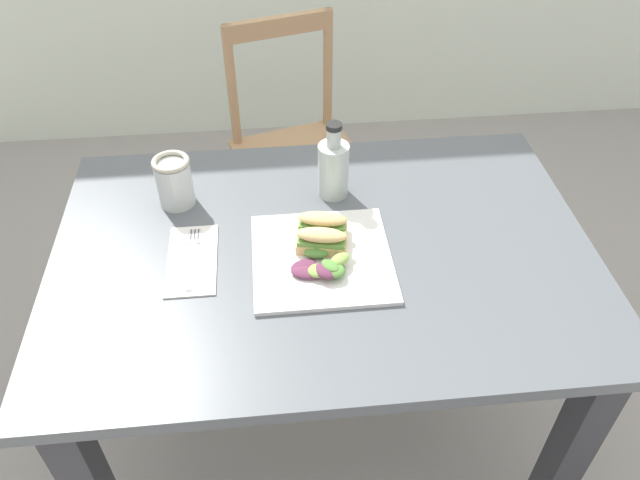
{
  "coord_description": "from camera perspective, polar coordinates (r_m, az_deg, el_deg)",
  "views": [
    {
      "loc": [
        -0.21,
        -1.06,
        1.65
      ],
      "look_at": [
        -0.12,
        -0.09,
        0.76
      ],
      "focal_mm": 34.76,
      "sensor_mm": 36.0,
      "label": 1
    }
  ],
  "objects": [
    {
      "name": "dining_table",
      "position": [
        1.43,
        0.31,
        -4.72
      ],
      "size": [
        1.17,
        0.8,
        0.74
      ],
      "color": "#51565B",
      "rests_on": "ground"
    },
    {
      "name": "plate_lunch",
      "position": [
        1.31,
        0.18,
        -1.66
      ],
      "size": [
        0.29,
        0.29,
        0.01
      ],
      "primitive_type": "cube",
      "color": "white",
      "rests_on": "dining_table"
    },
    {
      "name": "salad_mixed_greens",
      "position": [
        1.26,
        0.23,
        -2.46
      ],
      "size": [
        0.13,
        0.11,
        0.03
      ],
      "color": "#602D47",
      "rests_on": "plate_lunch"
    },
    {
      "name": "sandwich_half_front",
      "position": [
        1.3,
        0.14,
        -0.02
      ],
      "size": [
        0.11,
        0.07,
        0.06
      ],
      "color": "#DBB270",
      "rests_on": "plate_lunch"
    },
    {
      "name": "chair_wooden_far",
      "position": [
        2.15,
        -2.18,
        8.05
      ],
      "size": [
        0.49,
        0.49,
        0.87
      ],
      "color": "tan",
      "rests_on": "ground"
    },
    {
      "name": "mason_jar_iced_tea",
      "position": [
        1.46,
        -13.24,
        5.08
      ],
      "size": [
        0.09,
        0.09,
        0.12
      ],
      "color": "#C67528",
      "rests_on": "dining_table"
    },
    {
      "name": "fork_on_napkin",
      "position": [
        1.34,
        -11.65,
        -1.18
      ],
      "size": [
        0.03,
        0.19,
        0.0
      ],
      "color": "silver",
      "rests_on": "napkin_folded"
    },
    {
      "name": "sandwich_half_back",
      "position": [
        1.34,
        0.22,
        1.49
      ],
      "size": [
        0.11,
        0.07,
        0.06
      ],
      "color": "#DBB270",
      "rests_on": "plate_lunch"
    },
    {
      "name": "ground_plane",
      "position": [
        1.97,
        3.21,
        -14.66
      ],
      "size": [
        7.89,
        7.89,
        0.0
      ],
      "primitive_type": "plane",
      "color": "gray"
    },
    {
      "name": "napkin_folded",
      "position": [
        1.33,
        -11.69,
        -1.8
      ],
      "size": [
        0.1,
        0.21,
        0.0
      ],
      "primitive_type": "cube",
      "rotation": [
        0.0,
        0.0,
        0.0
      ],
      "color": "silver",
      "rests_on": "dining_table"
    },
    {
      "name": "bottle_cold_brew",
      "position": [
        1.45,
        1.23,
        6.38
      ],
      "size": [
        0.07,
        0.07,
        0.19
      ],
      "color": "black",
      "rests_on": "dining_table"
    }
  ]
}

